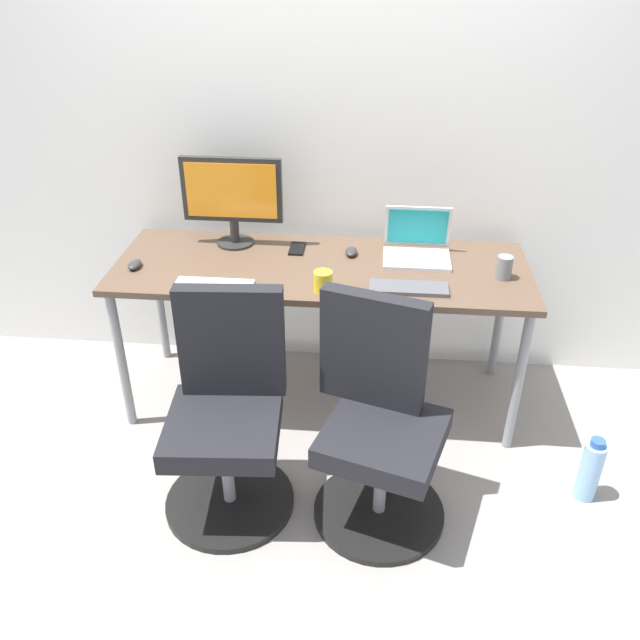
% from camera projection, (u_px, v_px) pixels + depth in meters
% --- Properties ---
extents(ground_plane, '(5.28, 5.28, 0.00)m').
position_uv_depth(ground_plane, '(321.00, 396.00, 3.44)').
color(ground_plane, gray).
extents(back_wall, '(4.40, 0.04, 2.60)m').
position_uv_depth(back_wall, '(329.00, 123.00, 3.14)').
color(back_wall, white).
rests_on(back_wall, ground).
extents(desk, '(1.91, 0.69, 0.76)m').
position_uv_depth(desk, '(321.00, 277.00, 3.08)').
color(desk, brown).
rests_on(desk, ground).
extents(office_chair_left, '(0.54, 0.54, 0.94)m').
position_uv_depth(office_chair_left, '(228.00, 416.00, 2.64)').
color(office_chair_left, black).
rests_on(office_chair_left, ground).
extents(office_chair_right, '(0.55, 0.55, 0.94)m').
position_uv_depth(office_chair_right, '(379.00, 426.00, 2.59)').
color(office_chair_right, black).
rests_on(office_chair_right, ground).
extents(water_bottle_on_floor, '(0.09, 0.09, 0.31)m').
position_uv_depth(water_bottle_on_floor, '(590.00, 470.00, 2.77)').
color(water_bottle_on_floor, '#8CBFF2').
rests_on(water_bottle_on_floor, ground).
extents(desktop_monitor, '(0.48, 0.18, 0.43)m').
position_uv_depth(desktop_monitor, '(232.00, 195.00, 3.13)').
color(desktop_monitor, '#262626').
rests_on(desktop_monitor, desk).
extents(open_laptop, '(0.31, 0.25, 0.23)m').
position_uv_depth(open_laptop, '(417.00, 246.00, 3.10)').
color(open_laptop, silver).
rests_on(open_laptop, desk).
extents(keyboard_by_monitor, '(0.34, 0.12, 0.02)m').
position_uv_depth(keyboard_by_monitor, '(214.00, 286.00, 2.86)').
color(keyboard_by_monitor, silver).
rests_on(keyboard_by_monitor, desk).
extents(keyboard_by_laptop, '(0.34, 0.12, 0.02)m').
position_uv_depth(keyboard_by_laptop, '(409.00, 288.00, 2.84)').
color(keyboard_by_laptop, '#515156').
rests_on(keyboard_by_laptop, desk).
extents(mouse_by_monitor, '(0.06, 0.10, 0.03)m').
position_uv_depth(mouse_by_monitor, '(351.00, 252.00, 3.14)').
color(mouse_by_monitor, '#2D2D2D').
rests_on(mouse_by_monitor, desk).
extents(mouse_by_laptop, '(0.06, 0.10, 0.03)m').
position_uv_depth(mouse_by_laptop, '(135.00, 265.00, 3.02)').
color(mouse_by_laptop, '#2D2D2D').
rests_on(mouse_by_laptop, desk).
extents(coffee_mug, '(0.08, 0.08, 0.09)m').
position_uv_depth(coffee_mug, '(323.00, 282.00, 2.81)').
color(coffee_mug, yellow).
rests_on(coffee_mug, desk).
extents(pen_cup, '(0.07, 0.07, 0.10)m').
position_uv_depth(pen_cup, '(504.00, 267.00, 2.92)').
color(pen_cup, slate).
rests_on(pen_cup, desk).
extents(phone_near_laptop, '(0.07, 0.14, 0.01)m').
position_uv_depth(phone_near_laptop, '(297.00, 249.00, 3.20)').
color(phone_near_laptop, black).
rests_on(phone_near_laptop, desk).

